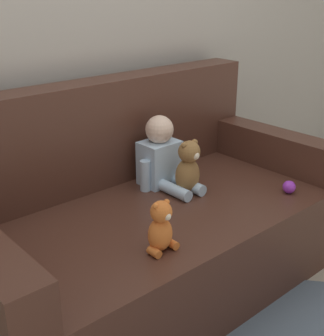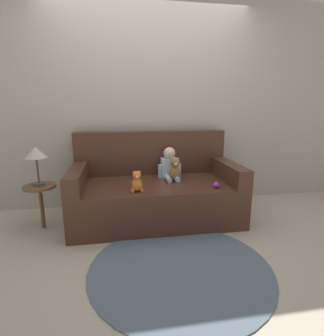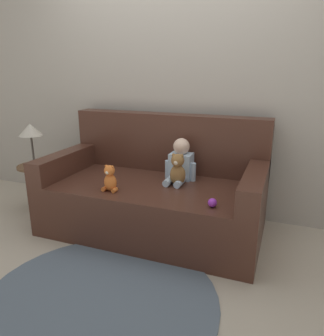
{
  "view_description": "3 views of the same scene",
  "coord_description": "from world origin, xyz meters",
  "px_view_note": "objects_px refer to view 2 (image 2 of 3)",
  "views": [
    {
      "loc": [
        -1.28,
        -1.5,
        1.44
      ],
      "look_at": [
        -0.05,
        -0.11,
        0.69
      ],
      "focal_mm": 50.0,
      "sensor_mm": 36.0,
      "label": 1
    },
    {
      "loc": [
        -0.41,
        -2.84,
        1.3
      ],
      "look_at": [
        0.06,
        -0.1,
        0.63
      ],
      "focal_mm": 28.0,
      "sensor_mm": 36.0,
      "label": 2
    },
    {
      "loc": [
        1.03,
        -2.45,
        1.39
      ],
      "look_at": [
        0.13,
        -0.12,
        0.62
      ],
      "focal_mm": 35.0,
      "sensor_mm": 36.0,
      "label": 3
    }
  ],
  "objects_px": {
    "plush_toy_side": "(137,182)",
    "side_table": "(37,168)",
    "couch": "(155,190)",
    "teddy_bear_brown": "(175,169)",
    "toy_ball": "(216,185)",
    "person_baby": "(170,165)"
  },
  "relations": [
    {
      "from": "teddy_bear_brown",
      "to": "toy_ball",
      "type": "relative_size",
      "value": 4.24
    },
    {
      "from": "plush_toy_side",
      "to": "teddy_bear_brown",
      "type": "bearing_deg",
      "value": 34.77
    },
    {
      "from": "side_table",
      "to": "couch",
      "type": "bearing_deg",
      "value": 5.05
    },
    {
      "from": "teddy_bear_brown",
      "to": "toy_ball",
      "type": "distance_m",
      "value": 0.51
    },
    {
      "from": "toy_ball",
      "to": "plush_toy_side",
      "type": "bearing_deg",
      "value": 178.55
    },
    {
      "from": "couch",
      "to": "teddy_bear_brown",
      "type": "distance_m",
      "value": 0.35
    },
    {
      "from": "couch",
      "to": "plush_toy_side",
      "type": "bearing_deg",
      "value": -121.62
    },
    {
      "from": "couch",
      "to": "toy_ball",
      "type": "height_order",
      "value": "couch"
    },
    {
      "from": "teddy_bear_brown",
      "to": "toy_ball",
      "type": "height_order",
      "value": "teddy_bear_brown"
    },
    {
      "from": "plush_toy_side",
      "to": "side_table",
      "type": "height_order",
      "value": "side_table"
    },
    {
      "from": "plush_toy_side",
      "to": "side_table",
      "type": "distance_m",
      "value": 1.04
    },
    {
      "from": "teddy_bear_brown",
      "to": "couch",
      "type": "bearing_deg",
      "value": 164.35
    },
    {
      "from": "side_table",
      "to": "toy_ball",
      "type": "bearing_deg",
      "value": -9.08
    },
    {
      "from": "teddy_bear_brown",
      "to": "toy_ball",
      "type": "xyz_separation_m",
      "value": [
        0.37,
        -0.34,
        -0.1
      ]
    },
    {
      "from": "person_baby",
      "to": "teddy_bear_brown",
      "type": "relative_size",
      "value": 1.33
    },
    {
      "from": "couch",
      "to": "teddy_bear_brown",
      "type": "height_order",
      "value": "couch"
    },
    {
      "from": "teddy_bear_brown",
      "to": "toy_ball",
      "type": "bearing_deg",
      "value": -42.3
    },
    {
      "from": "couch",
      "to": "person_baby",
      "type": "height_order",
      "value": "couch"
    },
    {
      "from": "side_table",
      "to": "plush_toy_side",
      "type": "bearing_deg",
      "value": -15.19
    },
    {
      "from": "couch",
      "to": "toy_ball",
      "type": "xyz_separation_m",
      "value": [
        0.6,
        -0.4,
        0.15
      ]
    },
    {
      "from": "couch",
      "to": "teddy_bear_brown",
      "type": "xyz_separation_m",
      "value": [
        0.22,
        -0.06,
        0.26
      ]
    },
    {
      "from": "plush_toy_side",
      "to": "toy_ball",
      "type": "bearing_deg",
      "value": -1.45
    }
  ]
}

